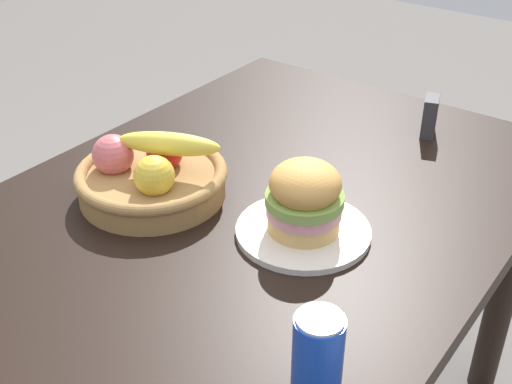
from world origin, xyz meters
TOP-DOWN VIEW (x-y plane):
  - dining_table at (0.00, 0.00)m, footprint 1.40×0.90m
  - plate at (0.02, -0.13)m, footprint 0.24×0.24m
  - sandwich at (0.02, -0.13)m, footprint 0.14×0.14m
  - soda_can at (-0.26, -0.34)m, footprint 0.07×0.07m
  - fruit_basket at (-0.04, 0.17)m, footprint 0.29×0.29m
  - napkin_holder at (0.52, -0.15)m, footprint 0.07×0.05m

SIDE VIEW (x-z plane):
  - dining_table at x=0.00m, z-range 0.27..1.02m
  - plate at x=0.02m, z-range 0.75..0.76m
  - fruit_basket at x=-0.04m, z-range 0.73..0.86m
  - napkin_holder at x=0.52m, z-range 0.75..0.84m
  - soda_can at x=-0.26m, z-range 0.75..0.88m
  - sandwich at x=0.02m, z-range 0.76..0.89m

